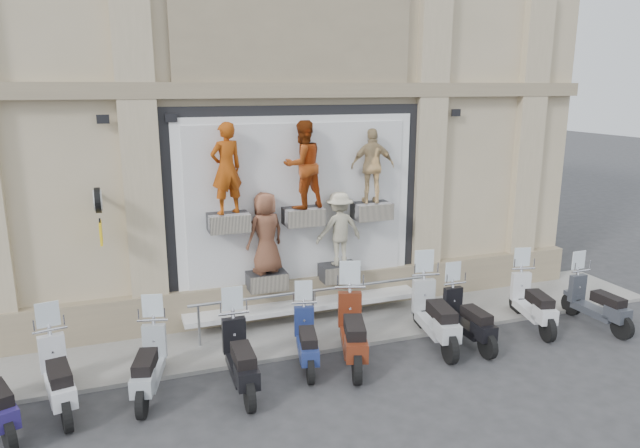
# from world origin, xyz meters

# --- Properties ---
(ground) EXTENTS (90.00, 90.00, 0.00)m
(ground) POSITION_xyz_m (0.00, 0.00, 0.00)
(ground) COLOR #2F2F32
(ground) RESTS_ON ground
(sidewalk) EXTENTS (16.00, 2.20, 0.08)m
(sidewalk) POSITION_xyz_m (0.00, 2.10, 0.04)
(sidewalk) COLOR gray
(sidewalk) RESTS_ON ground
(building) EXTENTS (14.00, 8.60, 12.00)m
(building) POSITION_xyz_m (0.00, 7.00, 6.00)
(building) COLOR #BFAB8B
(building) RESTS_ON ground
(shop_vitrine) EXTENTS (5.60, 0.88, 4.30)m
(shop_vitrine) POSITION_xyz_m (0.03, 2.75, 2.42)
(shop_vitrine) COLOR black
(shop_vitrine) RESTS_ON ground
(guard_rail) EXTENTS (5.06, 0.10, 0.93)m
(guard_rail) POSITION_xyz_m (0.00, 2.00, 0.47)
(guard_rail) COLOR #9EA0A5
(guard_rail) RESTS_ON ground
(clock_sign_bracket) EXTENTS (0.10, 0.80, 1.02)m
(clock_sign_bracket) POSITION_xyz_m (-3.90, 2.47, 2.80)
(clock_sign_bracket) COLOR black
(clock_sign_bracket) RESTS_ON ground
(scooter_b) EXTENTS (0.92, 2.00, 1.56)m
(scooter_b) POSITION_xyz_m (-4.66, 0.66, 0.78)
(scooter_b) COLOR silver
(scooter_b) RESTS_ON ground
(scooter_c) EXTENTS (0.98, 1.94, 1.51)m
(scooter_c) POSITION_xyz_m (-3.30, 0.61, 0.76)
(scooter_c) COLOR #93999F
(scooter_c) RESTS_ON ground
(scooter_d) EXTENTS (0.63, 1.97, 1.58)m
(scooter_d) POSITION_xyz_m (-1.87, 0.28, 0.79)
(scooter_d) COLOR black
(scooter_d) RESTS_ON ground
(scooter_e) EXTENTS (0.90, 1.82, 1.42)m
(scooter_e) POSITION_xyz_m (-0.58, 0.68, 0.71)
(scooter_e) COLOR navy
(scooter_e) RESTS_ON ground
(scooter_f) EXTENTS (1.23, 2.21, 1.72)m
(scooter_f) POSITION_xyz_m (0.25, 0.52, 0.86)
(scooter_f) COLOR #59200F
(scooter_f) RESTS_ON ground
(scooter_g) EXTENTS (0.97, 2.20, 1.73)m
(scooter_g) POSITION_xyz_m (2.04, 0.65, 0.86)
(scooter_g) COLOR #A3A7AA
(scooter_g) RESTS_ON ground
(scooter_h) EXTENTS (0.55, 1.85, 1.50)m
(scooter_h) POSITION_xyz_m (2.67, 0.48, 0.75)
(scooter_h) COLOR black
(scooter_h) RESTS_ON ground
(scooter_i) EXTENTS (1.00, 1.99, 1.55)m
(scooter_i) POSITION_xyz_m (4.39, 0.69, 0.78)
(scooter_i) COLOR silver
(scooter_i) RESTS_ON ground
(scooter_j) EXTENTS (0.58, 1.84, 1.48)m
(scooter_j) POSITION_xyz_m (5.68, 0.26, 0.74)
(scooter_j) COLOR #2B2E35
(scooter_j) RESTS_ON ground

